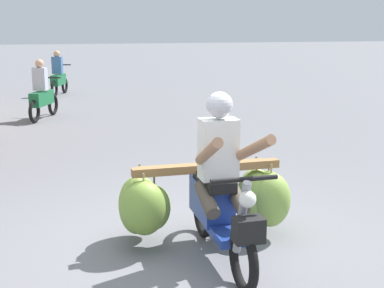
{
  "coord_description": "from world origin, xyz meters",
  "views": [
    {
      "loc": [
        -1.26,
        -4.63,
        2.15
      ],
      "look_at": [
        0.2,
        0.66,
        0.9
      ],
      "focal_mm": 48.75,
      "sensor_mm": 36.0,
      "label": 1
    }
  ],
  "objects": [
    {
      "name": "ground_plane",
      "position": [
        0.0,
        0.0,
        0.0
      ],
      "size": [
        120.0,
        120.0,
        0.0
      ],
      "primitive_type": "plane",
      "color": "slate"
    },
    {
      "name": "motorbike_distant_ahead_right",
      "position": [
        -1.42,
        7.92,
        0.57
      ],
      "size": [
        0.78,
        1.53,
        1.4
      ],
      "color": "black",
      "rests_on": "ground"
    },
    {
      "name": "motorbike_distant_ahead_left",
      "position": [
        -0.95,
        12.19,
        0.57
      ],
      "size": [
        0.69,
        1.56,
        1.4
      ],
      "color": "black",
      "rests_on": "ground"
    },
    {
      "name": "motorbike_main_loaded",
      "position": [
        0.22,
        0.05,
        0.49
      ],
      "size": [
        1.8,
        1.82,
        1.58
      ],
      "color": "black",
      "rests_on": "ground"
    }
  ]
}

